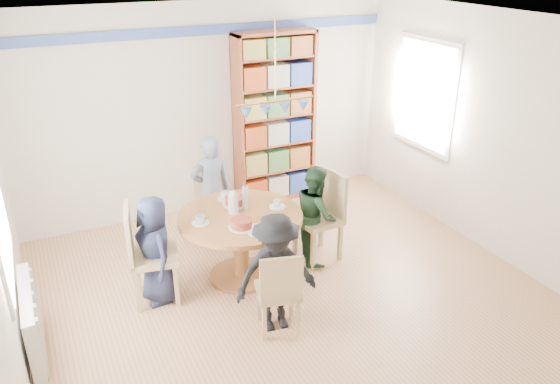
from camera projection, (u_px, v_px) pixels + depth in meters
ground at (297, 301)px, 5.53m from camera, size 5.00×5.00×0.00m
room_shell at (236, 125)px, 5.46m from camera, size 5.00×5.00×5.00m
radiator at (32, 321)px, 4.68m from camera, size 0.12×1.00×0.60m
dining_table at (241, 231)px, 5.71m from camera, size 1.30×1.30×0.75m
chair_left at (144, 250)px, 5.32m from camera, size 0.54×0.54×1.04m
chair_right at (324, 212)px, 6.11m from camera, size 0.50×0.50×1.03m
chair_far at (211, 199)px, 6.60m from camera, size 0.48×0.48×0.89m
chair_near at (279, 290)px, 4.89m from camera, size 0.47×0.47×0.87m
person_left at (156, 250)px, 5.35m from camera, size 0.43×0.59×1.13m
person_right at (316, 214)px, 6.05m from camera, size 0.57×0.65×1.13m
person_far at (212, 190)px, 6.41m from camera, size 0.49×0.32×1.33m
person_near at (276, 273)px, 4.93m from camera, size 0.80×0.52×1.17m
bookshelf at (275, 121)px, 7.32m from camera, size 1.10×0.33×2.31m
tableware at (237, 209)px, 5.62m from camera, size 1.03×1.03×0.27m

